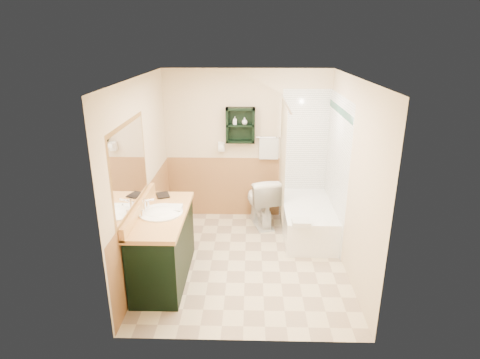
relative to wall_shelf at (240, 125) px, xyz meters
name	(u,v)px	position (x,y,z in m)	size (l,w,h in m)	color
floor	(245,261)	(0.10, -1.41, -1.55)	(3.00, 3.00, 0.00)	beige
back_wall	(247,145)	(0.10, 0.11, -0.35)	(2.60, 0.04, 2.40)	beige
left_wall	(140,176)	(-1.22, -1.41, -0.35)	(0.04, 3.00, 2.40)	beige
right_wall	(352,178)	(1.42, -1.41, -0.35)	(0.04, 3.00, 2.40)	beige
ceiling	(246,76)	(0.10, -1.41, 0.87)	(2.60, 3.00, 0.04)	white
wainscot_left	(148,226)	(-1.19, -1.41, -1.05)	(2.98, 2.98, 1.00)	tan
wainscot_back	(247,187)	(0.10, 0.08, -1.05)	(2.58, 2.58, 1.00)	tan
mirror_frame	(130,167)	(-1.17, -1.96, -0.05)	(1.30, 1.30, 1.00)	brown
mirror_glass	(130,167)	(-1.17, -1.96, -0.05)	(1.20, 1.20, 0.90)	white
tile_right	(336,170)	(1.38, -0.66, -0.50)	(1.50, 1.50, 2.10)	white
tile_back	(311,156)	(1.13, 0.07, -0.50)	(0.95, 0.95, 2.10)	white
tile_accent	(340,111)	(1.37, -0.66, 0.35)	(1.50, 1.50, 0.10)	#134532
wall_shelf	(240,125)	(0.00, 0.00, 0.00)	(0.45, 0.15, 0.55)	black
hair_dryer	(222,147)	(-0.30, 0.02, -0.35)	(0.10, 0.24, 0.18)	white
towel_bar	(269,137)	(0.45, 0.04, -0.20)	(0.40, 0.06, 0.40)	silver
curtain_rod	(286,103)	(0.63, -0.66, 0.45)	(0.03, 0.03, 1.60)	silver
shower_curtain	(282,159)	(0.63, -0.48, -0.40)	(1.05, 1.05, 1.70)	#BEAE90
vanity	(163,246)	(-0.89, -1.82, -1.11)	(0.59, 1.39, 0.88)	black
bathtub	(307,218)	(1.03, -0.56, -1.31)	(0.73, 1.50, 0.49)	white
toilet	(261,201)	(0.34, -0.26, -1.16)	(0.45, 0.80, 0.79)	white
counter_towel	(171,208)	(-0.79, -1.72, -0.65)	(0.26, 0.21, 0.04)	silver
vanity_book	(156,189)	(-1.06, -1.31, -0.56)	(0.16, 0.02, 0.22)	black
tub_towel	(301,223)	(0.84, -1.29, -1.03)	(0.24, 0.20, 0.07)	silver
soap_bottle_a	(235,123)	(-0.08, -0.01, 0.04)	(0.05, 0.12, 0.06)	white
soap_bottle_b	(245,122)	(0.06, -0.01, 0.06)	(0.09, 0.11, 0.09)	white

